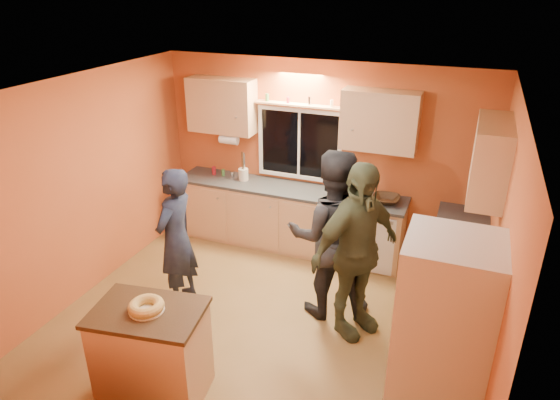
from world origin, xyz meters
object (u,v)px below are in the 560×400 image
at_px(island, 152,352).
at_px(person_left, 176,239).
at_px(person_right, 356,252).
at_px(refrigerator, 441,339).
at_px(person_center, 330,235).

distance_m(island, person_left, 1.50).
distance_m(person_left, person_right, 2.04).
xyz_separation_m(refrigerator, person_center, (-1.28, 1.24, 0.08)).
distance_m(person_left, person_center, 1.75).
distance_m(person_center, person_right, 0.41).
relative_size(island, person_center, 0.53).
height_order(person_center, person_right, person_center).
xyz_separation_m(refrigerator, person_right, (-0.94, 1.00, 0.07)).
relative_size(refrigerator, person_left, 1.07).
height_order(refrigerator, person_center, person_center).
relative_size(person_left, person_center, 0.86).
bearing_deg(refrigerator, person_left, 165.45).
bearing_deg(person_right, refrigerator, -103.42).
relative_size(island, person_right, 0.54).
xyz_separation_m(person_left, person_right, (2.02, 0.23, 0.13)).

